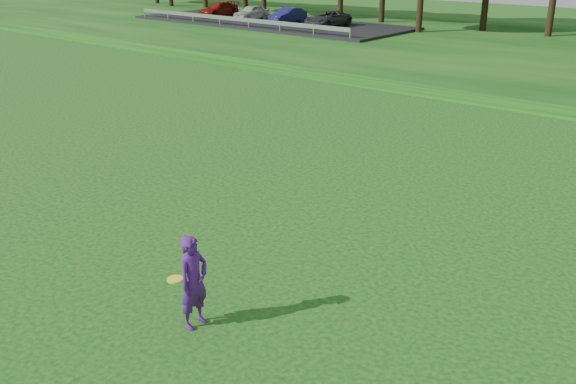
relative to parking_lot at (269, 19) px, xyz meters
The scene contains 5 objects.
ground 40.56m from the parking_lot, 53.98° to the right, with size 140.00×140.00×0.00m, color #0B3D0F.
berm 23.89m from the parking_lot, ahead, with size 130.00×30.00×0.60m, color #0B3D0F.
walking_path 27.08m from the parking_lot, 28.22° to the right, with size 130.00×1.60×0.04m, color gray.
parking_lot is the anchor object (origin of this frame).
woman 44.03m from the parking_lot, 50.72° to the right, with size 0.57×0.81×1.87m.
Camera 1 is at (12.15, -8.33, 6.88)m, focal length 40.00 mm.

